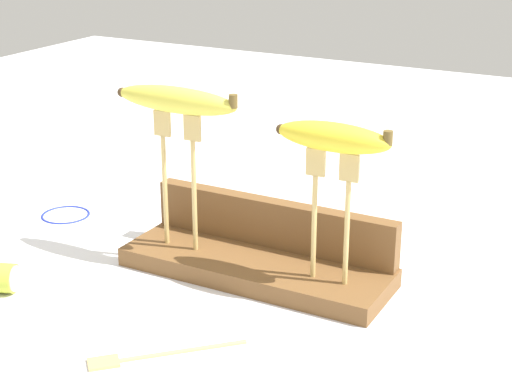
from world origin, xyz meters
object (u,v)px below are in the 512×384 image
at_px(fork_stand_left, 179,169).
at_px(wire_coil, 65,214).
at_px(banana_raised_left, 176,100).
at_px(fork_fallen_near, 147,355).
at_px(fork_stand_right, 331,205).
at_px(banana_raised_right, 333,137).

relative_size(fork_stand_left, wire_coil, 2.45).
distance_m(banana_raised_left, fork_fallen_near, 0.36).
distance_m(fork_stand_left, banana_raised_left, 0.10).
bearing_deg(fork_stand_right, wire_coil, 172.97).
relative_size(banana_raised_right, fork_fallen_near, 1.08).
distance_m(fork_stand_right, banana_raised_left, 0.26).
relative_size(fork_stand_right, banana_raised_right, 1.14).
relative_size(banana_raised_left, banana_raised_right, 1.24).
relative_size(fork_stand_right, wire_coil, 2.20).
relative_size(fork_stand_right, fork_fallen_near, 1.23).
bearing_deg(fork_stand_right, banana_raised_left, 180.00).
height_order(fork_stand_left, wire_coil, fork_stand_left).
bearing_deg(fork_stand_left, banana_raised_right, 0.00).
bearing_deg(fork_fallen_near, fork_stand_left, 114.22).
bearing_deg(fork_stand_right, banana_raised_right, 179.43).
bearing_deg(wire_coil, fork_stand_left, -12.85).
height_order(banana_raised_left, wire_coil, banana_raised_left).
distance_m(fork_fallen_near, wire_coil, 0.49).
xyz_separation_m(banana_raised_right, wire_coil, (-0.51, 0.06, -0.22)).
bearing_deg(fork_fallen_near, banana_raised_left, 114.23).
height_order(fork_stand_right, wire_coil, fork_stand_right).
xyz_separation_m(fork_stand_right, banana_raised_left, (-0.23, 0.00, 0.11)).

